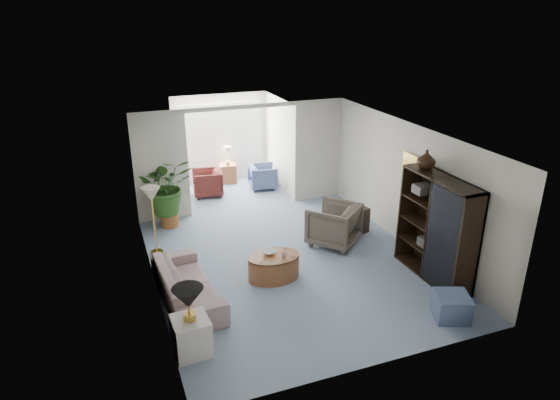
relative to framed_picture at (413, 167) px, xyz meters
name	(u,v)px	position (x,y,z in m)	size (l,w,h in m)	color
floor	(291,265)	(-2.46, 0.10, -1.70)	(6.00, 6.00, 0.00)	#8BA0B7
sunroom_floor	(233,193)	(-2.46, 4.20, -1.70)	(2.60, 2.60, 0.00)	#8BA0B7
back_pier_left	(161,167)	(-4.36, 3.10, -0.45)	(1.20, 0.12, 2.50)	beige
back_pier_right	(318,150)	(-0.56, 3.10, -0.45)	(1.20, 0.12, 2.50)	beige
back_header	(242,107)	(-2.46, 3.10, 0.75)	(2.60, 0.12, 0.10)	beige
window_pane	(220,131)	(-2.46, 5.28, -0.30)	(2.20, 0.02, 1.50)	white
window_blinds	(221,131)	(-2.46, 5.25, -0.30)	(2.20, 0.02, 1.50)	white
framed_picture	(413,167)	(0.00, 0.00, 0.00)	(0.04, 0.50, 0.40)	#ADA38A
sofa	(187,284)	(-4.51, -0.39, -1.40)	(2.05, 0.80, 0.60)	#B3A698
end_table	(191,336)	(-4.71, -1.74, -1.42)	(0.50, 0.50, 0.55)	silver
table_lamp	(188,298)	(-4.71, -1.74, -0.80)	(0.44, 0.44, 0.30)	black
floor_lamp	(151,194)	(-4.78, 1.48, -0.45)	(0.36, 0.36, 0.28)	beige
coffee_table	(274,267)	(-2.93, -0.23, -1.47)	(0.95, 0.95, 0.45)	brown
coffee_bowl	(269,252)	(-2.98, -0.13, -1.22)	(0.23, 0.23, 0.06)	white
coffee_cup	(284,254)	(-2.78, -0.33, -1.21)	(0.10, 0.10, 0.09)	beige
wingback_chair	(334,224)	(-1.31, 0.64, -1.27)	(0.91, 0.94, 0.85)	#645A4F
side_table_dark	(356,221)	(-0.61, 0.94, -1.42)	(0.46, 0.37, 0.55)	black
entertainment_cabinet	(437,229)	(-0.23, -1.17, -0.75)	(0.45, 1.70, 1.89)	black
cabinet_urn	(426,159)	(-0.23, -0.67, 0.36)	(0.33, 0.33, 0.35)	black
ottoman	(451,306)	(-0.74, -2.35, -1.50)	(0.51, 0.51, 0.41)	slate
plant_pot	(170,219)	(-4.33, 2.69, -1.54)	(0.40, 0.40, 0.32)	#985B2C
house_plant	(167,186)	(-4.33, 2.69, -0.74)	(1.15, 0.99, 1.27)	#2A571D
sunroom_chair_blue	(263,177)	(-1.61, 4.26, -1.38)	(0.68, 0.70, 0.64)	slate
sunroom_chair_maroon	(207,183)	(-3.11, 4.26, -1.36)	(0.72, 0.74, 0.68)	#56201D
sunroom_table	(228,174)	(-2.36, 5.01, -1.44)	(0.42, 0.33, 0.51)	brown
shelf_clutter	(438,223)	(-0.28, -1.25, -0.61)	(0.30, 1.14, 1.06)	#4C4947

